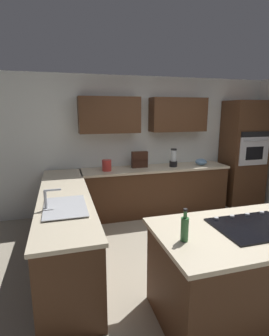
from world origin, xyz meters
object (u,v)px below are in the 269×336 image
(blender, at_px, (173,159))
(wall_oven, at_px, (243,154))
(spice_rack, at_px, (140,160))
(mixing_bowl, at_px, (201,162))
(cooktop, at_px, (255,226))
(kettle, at_px, (107,165))
(oil_bottle, at_px, (185,228))
(sink_unit, at_px, (64,207))

(blender, bearing_deg, wall_oven, -179.21)
(spice_rack, bearing_deg, mixing_bowl, 175.15)
(wall_oven, height_order, cooktop, wall_oven)
(mixing_bowl, relative_size, kettle, 1.15)
(kettle, xyz_separation_m, oil_bottle, (-0.16, 2.74, 0.01))
(wall_oven, relative_size, mixing_bowl, 9.43)
(sink_unit, distance_m, cooktop, 1.96)
(sink_unit, bearing_deg, oil_bottle, 132.20)
(mixing_bowl, relative_size, spice_rack, 0.75)
(wall_oven, bearing_deg, kettle, 0.44)
(blender, bearing_deg, cooktop, 81.96)
(wall_oven, xyz_separation_m, mixing_bowl, (1.00, 0.02, -0.12))
(sink_unit, height_order, spice_rack, spice_rack)
(blender, distance_m, mixing_bowl, 0.61)
(sink_unit, height_order, oil_bottle, oil_bottle)
(spice_rack, xyz_separation_m, kettle, (0.65, 0.11, -0.05))
(wall_oven, height_order, kettle, wall_oven)
(mixing_bowl, bearing_deg, wall_oven, -178.74)
(cooktop, bearing_deg, kettle, -71.07)
(cooktop, xyz_separation_m, mixing_bowl, (-0.98, -2.68, 0.06))
(sink_unit, height_order, blender, blender)
(wall_oven, distance_m, kettle, 2.90)
(blender, bearing_deg, kettle, 0.00)
(wall_oven, distance_m, blender, 1.60)
(wall_oven, height_order, mixing_bowl, wall_oven)
(cooktop, bearing_deg, mixing_bowl, -110.03)
(mixing_bowl, xyz_separation_m, spice_rack, (1.25, -0.11, 0.09))
(sink_unit, relative_size, cooktop, 0.92)
(mixing_bowl, height_order, spice_rack, spice_rack)
(wall_oven, height_order, blender, wall_oven)
(cooktop, height_order, spice_rack, spice_rack)
(oil_bottle, bearing_deg, kettle, -86.58)
(blender, relative_size, spice_rack, 1.14)
(blender, bearing_deg, oil_bottle, 67.49)
(cooktop, distance_m, mixing_bowl, 2.86)
(spice_rack, xyz_separation_m, oil_bottle, (0.49, 2.85, -0.04))
(kettle, bearing_deg, blender, 180.00)
(wall_oven, height_order, spice_rack, wall_oven)
(spice_rack, bearing_deg, oil_bottle, 80.31)
(spice_rack, bearing_deg, wall_oven, 177.86)
(mixing_bowl, bearing_deg, oil_bottle, 57.65)
(wall_oven, relative_size, spice_rack, 7.04)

